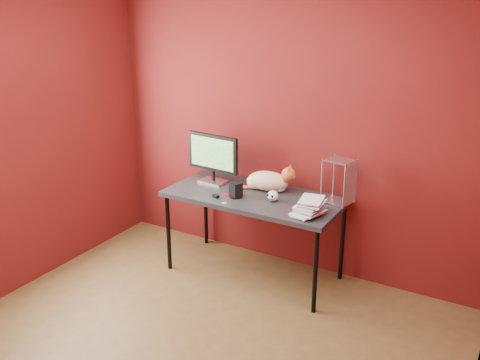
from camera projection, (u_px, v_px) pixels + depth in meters
The scene contains 11 objects.
room at pixel (165, 161), 3.10m from camera, with size 3.52×3.52×2.61m.
desk at pixel (254, 200), 4.54m from camera, with size 1.50×0.70×0.75m.
monitor at pixel (213, 156), 4.74m from camera, with size 0.51×0.18×0.44m.
cat at pixel (268, 181), 4.59m from camera, with size 0.52×0.26×0.25m.
skull_mug at pixel (273, 196), 4.37m from camera, with size 0.09×0.09×0.09m.
speaker at pixel (236, 190), 4.45m from camera, with size 0.12×0.11×0.13m.
book_stack at pixel (304, 124), 3.94m from camera, with size 0.24×0.28×1.40m.
wire_rack at pixel (339, 181), 4.30m from camera, with size 0.25×0.22×0.37m.
pocket_knife at pixel (227, 195), 4.49m from camera, with size 0.08×0.02×0.02m, color #A00C15.
black_gadget at pixel (216, 196), 4.46m from camera, with size 0.06×0.03×0.03m, color black.
washer at pixel (224, 203), 4.34m from camera, with size 0.04×0.04×0.00m, color #B4B4B9.
Camera 1 is at (1.86, -2.35, 2.38)m, focal length 40.00 mm.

